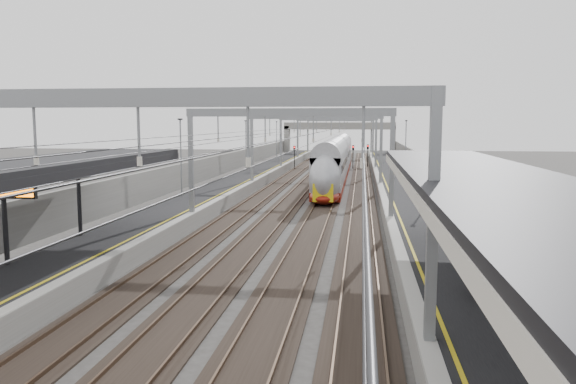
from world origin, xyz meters
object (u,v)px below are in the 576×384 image
(train, at_px, (336,164))
(signal_green, at_px, (294,153))
(overbridge, at_px, (339,130))
(bench, at_px, (489,284))

(train, xyz_separation_m, signal_green, (-6.70, 15.09, 0.40))
(overbridge, xyz_separation_m, signal_green, (-5.20, -31.80, -2.89))
(train, relative_size, signal_green, 13.59)
(bench, height_order, signal_green, signal_green)
(bench, xyz_separation_m, signal_green, (-13.85, 62.31, 0.92))
(overbridge, relative_size, train, 0.47)
(signal_green, bearing_deg, train, -66.06)
(bench, bearing_deg, train, 98.61)
(train, xyz_separation_m, bench, (7.15, -47.22, -0.53))
(signal_green, bearing_deg, overbridge, 80.71)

